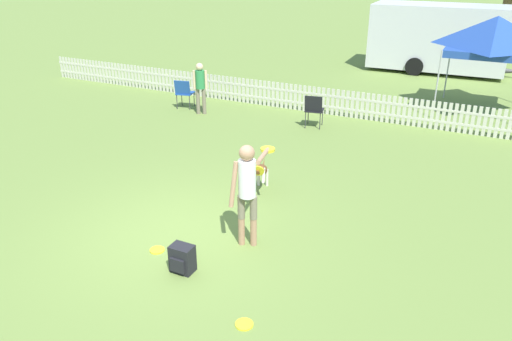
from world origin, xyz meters
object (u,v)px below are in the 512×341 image
folding_chair_blue_left (184,91)px  canopy_tent_main (495,35)px  folding_chair_center (314,108)px  spectator_standing (200,84)px  frisbee_near_dog (157,250)px  handler_person (248,183)px  frisbee_near_handler (244,324)px  backpack_on_grass (182,259)px  equipment_trailer (438,37)px  leaping_dog (261,170)px

folding_chair_blue_left → canopy_tent_main: 9.16m
folding_chair_center → spectator_standing: spectator_standing is taller
folding_chair_center → spectator_standing: (-3.44, -0.28, 0.35)m
folding_chair_blue_left → frisbee_near_dog: bearing=107.4°
handler_person → spectator_standing: (-4.53, 5.78, -0.21)m
folding_chair_center → canopy_tent_main: 5.66m
frisbee_near_handler → spectator_standing: (-5.39, 7.58, 0.90)m
handler_person → frisbee_near_handler: handler_person is taller
frisbee_near_dog → folding_chair_center: folding_chair_center is taller
folding_chair_blue_left → folding_chair_center: folding_chair_center is taller
canopy_tent_main → frisbee_near_handler: bearing=-100.4°
backpack_on_grass → spectator_standing: (-3.99, 6.93, 0.69)m
folding_chair_center → equipment_trailer: (1.93, 8.74, 0.79)m
frisbee_near_handler → equipment_trailer: (-0.02, 16.60, 1.34)m
folding_chair_center → spectator_standing: bearing=-5.3°
backpack_on_grass → folding_chair_center: size_ratio=0.47×
frisbee_near_dog → folding_chair_center: bearing=88.8°
backpack_on_grass → canopy_tent_main: canopy_tent_main is taller
backpack_on_grass → equipment_trailer: (1.38, 15.94, 1.14)m
handler_person → folding_chair_center: handler_person is taller
frisbee_near_dog → spectator_standing: spectator_standing is taller
spectator_standing → backpack_on_grass: bearing=94.7°
handler_person → leaping_dog: bearing=90.2°
backpack_on_grass → spectator_standing: spectator_standing is taller
handler_person → folding_chair_center: 6.18m
handler_person → frisbee_near_handler: 2.28m
leaping_dog → backpack_on_grass: bearing=72.4°
frisbee_near_dog → equipment_trailer: (2.08, 15.66, 1.34)m
handler_person → equipment_trailer: equipment_trailer is taller
frisbee_near_handler → spectator_standing: bearing=125.4°
handler_person → canopy_tent_main: size_ratio=0.63×
leaping_dog → folding_chair_center: size_ratio=1.31×
frisbee_near_handler → frisbee_near_dog: size_ratio=1.00×
frisbee_near_handler → backpack_on_grass: size_ratio=0.55×
frisbee_near_handler → folding_chair_center: size_ratio=0.26×
folding_chair_center → leaping_dog: bearing=86.4°
canopy_tent_main → handler_person: bearing=-107.1°
canopy_tent_main → equipment_trailer: canopy_tent_main is taller
handler_person → folding_chair_center: (-1.09, 6.05, -0.56)m
frisbee_near_handler → folding_chair_center: folding_chair_center is taller
backpack_on_grass → folding_chair_blue_left: bearing=123.5°
handler_person → frisbee_near_dog: handler_person is taller
spectator_standing → leaping_dog: bearing=108.9°
folding_chair_center → canopy_tent_main: bearing=-148.5°
canopy_tent_main → folding_chair_center: bearing=-138.6°
frisbee_near_handler → canopy_tent_main: size_ratio=0.09×
backpack_on_grass → frisbee_near_handler: bearing=-25.0°
handler_person → leaping_dog: (-0.62, 1.75, -0.60)m
backpack_on_grass → folding_chair_center: (-0.55, 7.20, 0.34)m
handler_person → canopy_tent_main: 10.13m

